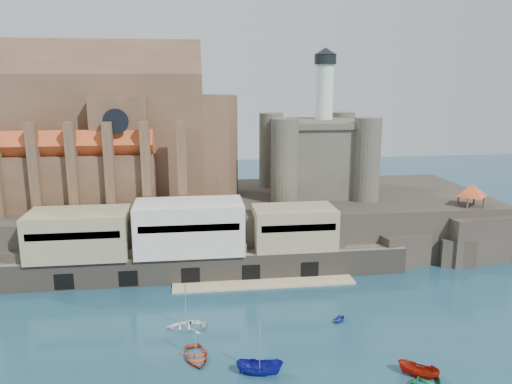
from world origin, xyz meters
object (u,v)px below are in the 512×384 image
object	(u,v)px
pavilion	(472,192)
boat_0	(196,358)
church	(114,137)
boat_2	(260,374)
castle_keep	(316,153)

from	to	relation	value
pavilion	boat_0	world-z (taller)	pavilion
church	boat_2	bearing A→B (deg)	-66.06
boat_0	boat_2	bearing A→B (deg)	-39.28
pavilion	castle_keep	bearing A→B (deg)	149.82
church	boat_0	distance (m)	52.18
pavilion	boat_2	size ratio (longest dim) A/B	1.18
castle_keep	boat_2	bearing A→B (deg)	-110.78
boat_0	pavilion	bearing A→B (deg)	20.85
church	castle_keep	world-z (taller)	church
pavilion	boat_0	distance (m)	60.48
castle_keep	boat_0	bearing A→B (deg)	-120.06
castle_keep	pavilion	distance (m)	30.50
church	pavilion	world-z (taller)	church
boat_0	church	bearing A→B (deg)	99.44
boat_2	boat_0	bearing A→B (deg)	72.22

